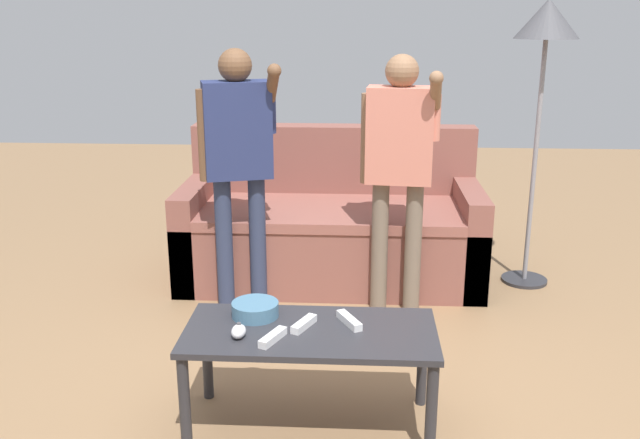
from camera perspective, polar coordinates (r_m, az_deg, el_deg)
The scene contains 11 objects.
ground_plane at distance 3.08m, azimuth 0.94°, elevation -15.22°, with size 12.00×12.00×0.00m, color #93704C.
couch at distance 4.41m, azimuth 0.92°, elevation -0.68°, with size 1.84×0.87×0.92m.
coffee_table at distance 2.78m, azimuth -0.80°, elevation -10.10°, with size 0.99×0.46×0.43m.
snack_bowl at distance 2.87m, azimuth -5.33°, elevation -7.34°, with size 0.19×0.19×0.06m, color teal.
game_remote_nunchuk at distance 2.71m, azimuth -6.68°, elevation -9.08°, with size 0.06×0.09×0.05m.
floor_lamp at distance 4.27m, azimuth 18.02°, elevation 13.95°, with size 0.37×0.37×1.70m.
player_left at distance 3.81m, azimuth -6.73°, elevation 5.72°, with size 0.46×0.29×1.44m.
player_right at distance 3.76m, azimuth 6.52°, elevation 5.30°, with size 0.42×0.33×1.42m.
game_remote_wand_near at distance 2.77m, azimuth -1.33°, elevation -8.55°, with size 0.10×0.15×0.03m.
game_remote_wand_far at distance 2.67m, azimuth -3.89°, elevation -9.61°, with size 0.10×0.16×0.03m.
game_remote_wand_spare at distance 2.80m, azimuth 2.40°, elevation -8.26°, with size 0.11×0.16×0.03m.
Camera 1 is at (0.10, -2.61, 1.63)m, focal length 39.08 mm.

